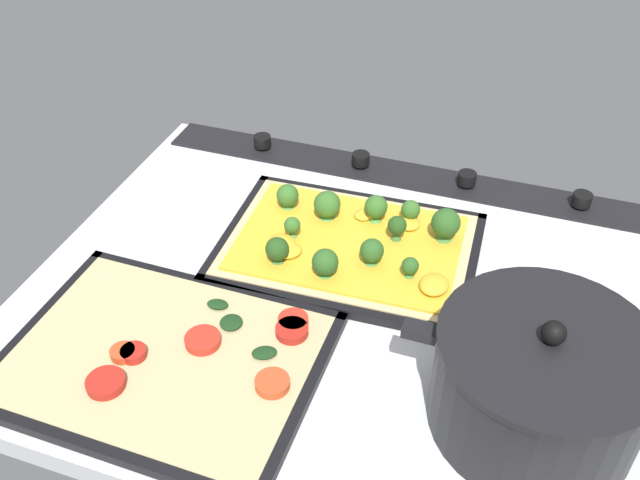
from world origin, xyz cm
name	(u,v)px	position (x,y,z in cm)	size (l,w,h in cm)	color
ground_plane	(360,306)	(0.00, 0.00, -1.50)	(83.59, 64.06, 3.00)	silver
stove_control_panel	(412,175)	(0.00, -28.53, 0.55)	(80.25, 7.00, 2.60)	black
baking_tray_front	(348,250)	(4.04, -8.07, 0.37)	(35.09, 25.86, 1.30)	black
broccoli_pizza	(352,240)	(3.70, -8.26, 1.99)	(32.60, 23.38, 6.11)	#D3B77F
baking_tray_back	(164,361)	(18.09, 17.53, 0.37)	(35.64, 27.12, 1.30)	black
veggie_pizza_back	(169,357)	(17.42, 17.25, 1.07)	(33.21, 24.69, 1.90)	tan
cooking_pot	(539,382)	(-21.90, 11.90, 5.97)	(28.41, 21.63, 14.25)	black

